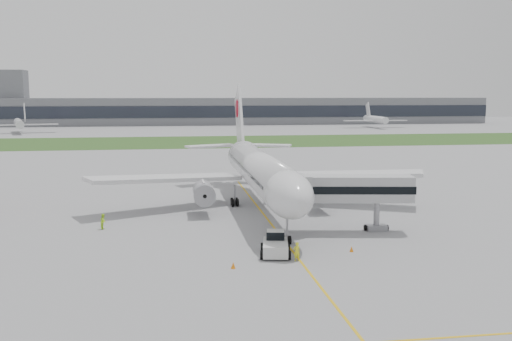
{
  "coord_description": "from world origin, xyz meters",
  "views": [
    {
      "loc": [
        -12.26,
        -73.82,
        16.12
      ],
      "look_at": [
        -0.82,
        2.0,
        5.79
      ],
      "focal_mm": 40.0,
      "sensor_mm": 36.0,
      "label": 1
    }
  ],
  "objects": [
    {
      "name": "ground_crew_near",
      "position": [
        -0.33,
        -21.29,
        0.94
      ],
      "size": [
        0.77,
        0.59,
        1.89
      ],
      "primitive_type": "imported",
      "rotation": [
        0.0,
        0.0,
        3.37
      ],
      "color": "yellow",
      "rests_on": "ground"
    },
    {
      "name": "terminal_building",
      "position": [
        0.0,
        229.87,
        7.0
      ],
      "size": [
        320.0,
        22.3,
        14.0
      ],
      "color": "slate",
      "rests_on": "ground"
    },
    {
      "name": "ground_crew_far",
      "position": [
        -20.4,
        -4.91,
        0.93
      ],
      "size": [
        0.86,
        1.02,
        1.87
      ],
      "primitive_type": "imported",
      "rotation": [
        0.0,
        0.0,
        1.38
      ],
      "color": "#C3FF2A",
      "rests_on": "ground"
    },
    {
      "name": "grass_strip",
      "position": [
        0.0,
        120.0,
        0.01
      ],
      "size": [
        600.0,
        50.0,
        0.02
      ],
      "primitive_type": "cube",
      "color": "#33531F",
      "rests_on": "ground"
    },
    {
      "name": "pushback_tug",
      "position": [
        -1.97,
        -18.73,
        1.04
      ],
      "size": [
        3.62,
        4.79,
        2.26
      ],
      "rotation": [
        0.0,
        0.0,
        -0.17
      ],
      "color": "silver",
      "rests_on": "ground"
    },
    {
      "name": "airliner",
      "position": [
        0.0,
        4.87,
        5.66
      ],
      "size": [
        48.13,
        53.95,
        17.88
      ],
      "color": "silver",
      "rests_on": "ground"
    },
    {
      "name": "jet_bridge",
      "position": [
        7.8,
        -10.57,
        5.06
      ],
      "size": [
        15.01,
        5.26,
        6.84
      ],
      "rotation": [
        0.0,
        0.0,
        -0.16
      ],
      "color": "#A8A8AB",
      "rests_on": "ground"
    },
    {
      "name": "distant_aircraft_right",
      "position": [
        85.22,
        188.28,
        0.0
      ],
      "size": [
        30.9,
        27.35,
        11.69
      ],
      "primitive_type": null,
      "rotation": [
        0.0,
        0.0,
        -0.01
      ],
      "color": "silver",
      "rests_on": "ground"
    },
    {
      "name": "safety_cone_right",
      "position": [
        5.97,
        -18.94,
        0.29
      ],
      "size": [
        0.42,
        0.42,
        0.58
      ],
      "primitive_type": "cone",
      "color": "orange",
      "rests_on": "ground"
    },
    {
      "name": "ground",
      "position": [
        0.0,
        0.0,
        0.0
      ],
      "size": [
        600.0,
        600.0,
        0.0
      ],
      "primitive_type": "plane",
      "color": "#969698",
      "rests_on": "ground"
    },
    {
      "name": "safety_cone_left",
      "position": [
        -6.71,
        -22.78,
        0.31
      ],
      "size": [
        0.45,
        0.45,
        0.61
      ],
      "primitive_type": "cone",
      "color": "orange",
      "rests_on": "ground"
    },
    {
      "name": "distant_aircraft_left",
      "position": [
        -74.0,
        173.48,
        0.0
      ],
      "size": [
        36.99,
        34.5,
        11.76
      ],
      "primitive_type": null,
      "rotation": [
        0.0,
        0.0,
        0.28
      ],
      "color": "silver",
      "rests_on": "ground"
    },
    {
      "name": "apron_markings",
      "position": [
        0.0,
        -5.0,
        0.0
      ],
      "size": [
        70.0,
        70.0,
        0.04
      ],
      "primitive_type": null,
      "color": "gold",
      "rests_on": "ground"
    },
    {
      "name": "control_tower",
      "position": [
        -90.0,
        232.0,
        0.0
      ],
      "size": [
        12.0,
        12.0,
        56.0
      ],
      "primitive_type": null,
      "color": "slate",
      "rests_on": "ground"
    }
  ]
}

